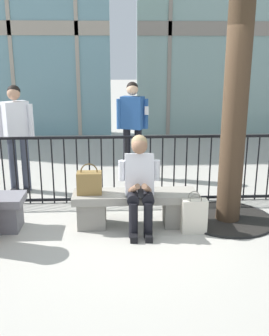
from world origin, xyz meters
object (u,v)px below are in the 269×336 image
stone_bench (135,205)px  seated_person_with_phone (140,181)px  bystander_at_railing (132,123)px  shopping_bag (194,216)px  bystander_further_back (17,131)px  handbag_on_bench (89,182)px

stone_bench → seated_person_with_phone: size_ratio=1.32×
seated_person_with_phone → bystander_at_railing: size_ratio=0.71×
seated_person_with_phone → shopping_bag: seated_person_with_phone is taller
seated_person_with_phone → shopping_bag: size_ratio=2.28×
bystander_further_back → bystander_at_railing: bearing=18.7°
handbag_on_bench → bystander_at_railing: size_ratio=0.23×
seated_person_with_phone → handbag_on_bench: 0.65m
stone_bench → shopping_bag: (0.73, -0.27, -0.05)m
seated_person_with_phone → handbag_on_bench: seated_person_with_phone is taller
stone_bench → shopping_bag: bearing=-20.0°
handbag_on_bench → shopping_bag: (1.31, -0.26, -0.38)m
handbag_on_bench → bystander_at_railing: bystander_at_railing is taller
shopping_bag → bystander_at_railing: 2.57m
bystander_further_back → stone_bench: bearing=-38.9°
handbag_on_bench → bystander_further_back: (-1.22, 1.47, 0.40)m
stone_bench → seated_person_with_phone: bearing=-67.5°
stone_bench → bystander_further_back: (-1.80, 1.46, 0.73)m
seated_person_with_phone → handbag_on_bench: (-0.63, 0.12, -0.05)m
stone_bench → seated_person_with_phone: seated_person_with_phone is taller
bystander_at_railing → bystander_further_back: bearing=-161.3°
shopping_bag → bystander_further_back: 3.16m
handbag_on_bench → bystander_further_back: bystander_further_back is taller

